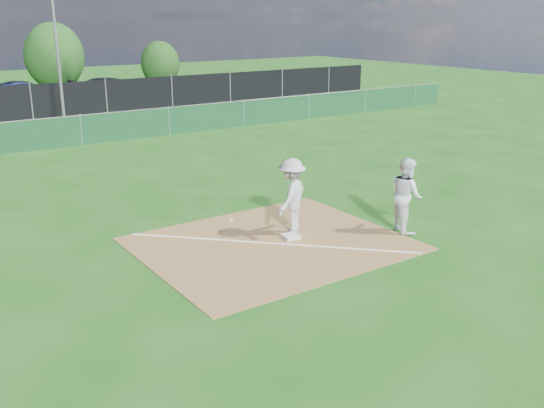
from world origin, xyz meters
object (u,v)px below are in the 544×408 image
Objects in this scene: first_base at (291,236)px; runner at (406,195)px; play_at_first at (292,196)px; car_mid at (26,95)px; tree_right at (160,64)px; light_pole at (56,40)px; tree_mid at (54,56)px; car_right at (112,89)px.

first_base is 3.06m from runner.
play_at_first reaches higher than car_mid.
first_base is 33.81m from tree_right.
light_pole is 21.57m from play_at_first.
tree_mid is at bearing -19.06° from car_mid.
tree_right reaches higher than first_base.
tree_right reaches higher than play_at_first.
light_pole reaches higher than tree_right.
light_pole is 4.26× the size of runner.
tree_right is at bearing -10.08° from tree_mid.
car_right is (2.69, 27.51, -0.20)m from runner.
tree_mid reaches higher than tree_right.
car_right is 7.17m from tree_mid.
light_pole is at bearing 22.56° from runner.
tree_right is at bearing 44.62° from light_pole.
tree_right is at bearing 70.58° from first_base.
runner is at bearing 174.37° from car_right.
tree_right reaches higher than car_right.
light_pole is 23.08m from runner.
first_base is at bearing -109.42° from tree_right.
tree_mid is at bearing 12.55° from car_right.
play_at_first is (0.24, 0.32, 0.90)m from first_base.
first_base is 0.08× the size of car_right.
car_right is (5.15, 26.05, -0.22)m from play_at_first.
runner is (1.79, -22.81, -3.06)m from light_pole.
tree_right is at bearing -54.28° from car_mid.
car_right is 1.05× the size of tree_mid.
runner is 27.75m from car_mid.
tree_right is (10.98, 31.53, 0.78)m from play_at_first.
tree_mid is 1.41× the size of tree_right.
tree_mid is (3.87, 33.16, 2.41)m from first_base.
car_mid is 0.95× the size of tree_mid.
car_mid is 5.19m from car_right.
car_right is at bearing 12.49° from runner.
light_pole reaches higher than tree_mid.
light_pole is 3.17× the size of play_at_first.
play_at_first is 0.50× the size of car_right.
car_mid is at bearing 98.35° from light_pole.
car_right reaches higher than first_base.
tree_mid is (3.67, 6.66, 1.71)m from car_mid.
light_pole is 22.04m from first_base.
light_pole is 11.97m from tree_mid.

